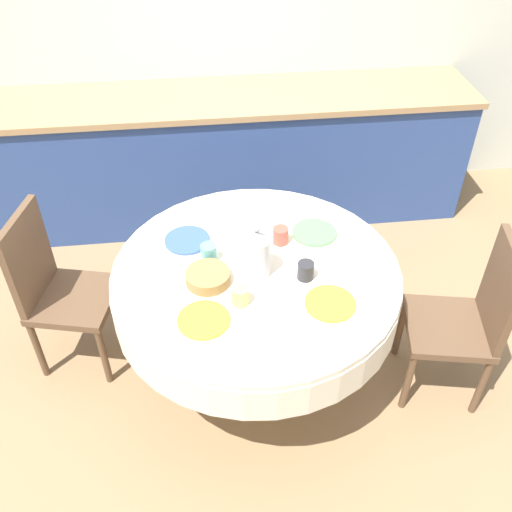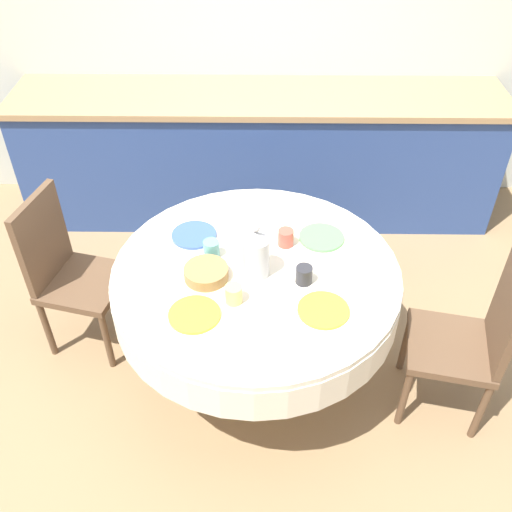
% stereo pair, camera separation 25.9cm
% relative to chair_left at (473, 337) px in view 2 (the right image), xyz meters
% --- Properties ---
extents(ground_plane, '(12.00, 12.00, 0.00)m').
position_rel_chair_left_xyz_m(ground_plane, '(-1.00, 0.21, -0.50)').
color(ground_plane, '#8E704C').
extents(wall_back, '(7.00, 0.05, 2.60)m').
position_rel_chair_left_xyz_m(wall_back, '(-1.00, 2.04, 0.80)').
color(wall_back, beige).
rests_on(wall_back, ground_plane).
extents(kitchen_counter, '(3.24, 0.64, 0.90)m').
position_rel_chair_left_xyz_m(kitchen_counter, '(-1.00, 1.71, -0.05)').
color(kitchen_counter, '#2D4784').
rests_on(kitchen_counter, ground_plane).
extents(dining_table, '(1.36, 1.36, 0.72)m').
position_rel_chair_left_xyz_m(dining_table, '(-1.00, 0.21, 0.10)').
color(dining_table, tan).
rests_on(dining_table, ground_plane).
extents(chair_left, '(0.47, 0.47, 0.92)m').
position_rel_chair_left_xyz_m(chair_left, '(0.00, 0.00, 0.00)').
color(chair_left, brown).
rests_on(chair_left, ground_plane).
extents(chair_right, '(0.48, 0.48, 0.92)m').
position_rel_chair_left_xyz_m(chair_right, '(-2.00, 0.45, 0.00)').
color(chair_right, brown).
rests_on(chair_right, ground_plane).
extents(plate_near_left, '(0.22, 0.22, 0.01)m').
position_rel_chair_left_xyz_m(plate_near_left, '(-1.26, -0.09, 0.23)').
color(plate_near_left, yellow).
rests_on(plate_near_left, dining_table).
extents(cup_near_left, '(0.08, 0.08, 0.09)m').
position_rel_chair_left_xyz_m(cup_near_left, '(-1.10, -0.00, 0.27)').
color(cup_near_left, '#DBB766').
rests_on(cup_near_left, dining_table).
extents(plate_near_right, '(0.22, 0.22, 0.01)m').
position_rel_chair_left_xyz_m(plate_near_right, '(-0.71, -0.06, 0.23)').
color(plate_near_right, yellow).
rests_on(plate_near_right, dining_table).
extents(cup_near_right, '(0.08, 0.08, 0.09)m').
position_rel_chair_left_xyz_m(cup_near_right, '(-0.79, 0.12, 0.27)').
color(cup_near_right, '#28282D').
rests_on(cup_near_right, dining_table).
extents(plate_far_left, '(0.22, 0.22, 0.01)m').
position_rel_chair_left_xyz_m(plate_far_left, '(-1.31, 0.45, 0.23)').
color(plate_far_left, '#3856AD').
rests_on(plate_far_left, dining_table).
extents(cup_far_left, '(0.08, 0.08, 0.09)m').
position_rel_chair_left_xyz_m(cup_far_left, '(-1.21, 0.30, 0.27)').
color(cup_far_left, '#5BA39E').
rests_on(cup_far_left, dining_table).
extents(plate_far_right, '(0.22, 0.22, 0.01)m').
position_rel_chair_left_xyz_m(plate_far_right, '(-0.68, 0.44, 0.23)').
color(plate_far_right, '#5BA85B').
rests_on(plate_far_right, dining_table).
extents(cup_far_right, '(0.08, 0.08, 0.09)m').
position_rel_chair_left_xyz_m(cup_far_right, '(-0.86, 0.39, 0.27)').
color(cup_far_right, '#CC4C3D').
rests_on(cup_far_right, dining_table).
extents(coffee_carafe, '(0.12, 0.12, 0.28)m').
position_rel_chair_left_xyz_m(coffee_carafe, '(-1.00, 0.18, 0.34)').
color(coffee_carafe, '#B2B2B7').
rests_on(coffee_carafe, dining_table).
extents(bread_basket, '(0.20, 0.20, 0.06)m').
position_rel_chair_left_xyz_m(bread_basket, '(-1.23, 0.15, 0.25)').
color(bread_basket, olive).
rests_on(bread_basket, dining_table).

